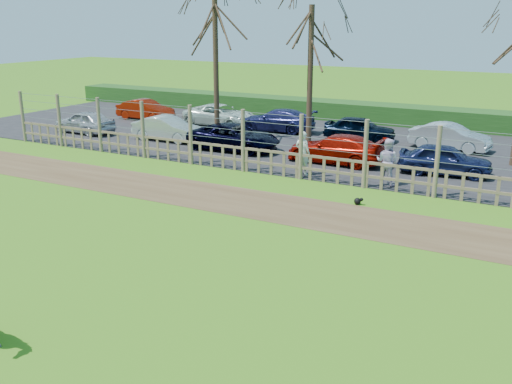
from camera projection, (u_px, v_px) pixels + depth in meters
The scene contains 20 objects.
ground at pixel (178, 251), 15.05m from camera, with size 120.00×120.00×0.00m, color #66A626.
dirt_strip at pixel (258, 204), 18.85m from camera, with size 34.00×2.80×0.01m, color brown.
asphalt at pixel (355, 146), 27.30m from camera, with size 44.00×13.00×0.04m, color #232326.
hedge at pixel (394, 115), 33.06m from camera, with size 46.00×2.00×1.10m, color #1E4716.
fence at pixel (301, 159), 21.58m from camera, with size 30.16×0.16×2.50m.
tree_left at pixel (215, 25), 26.90m from camera, with size 4.80×4.80×7.88m.
tree_mid at pixel (311, 42), 25.94m from camera, with size 4.80×4.80×6.83m.
visitor_a at pixel (303, 153), 22.04m from camera, with size 0.63×0.41×1.72m, color silver.
visitor_b at pixel (387, 162), 20.68m from camera, with size 0.84×0.65×1.72m, color silver.
crow at pixel (358, 201), 18.78m from camera, with size 0.31×0.23×0.25m.
car_0 at pixel (84, 122), 30.24m from camera, with size 1.42×3.52×1.20m, color #AFB0B6.
car_1 at pixel (167, 129), 28.38m from camera, with size 1.27×3.64×1.20m, color #B6C3B7.
car_2 at pixel (234, 137), 26.32m from camera, with size 1.99×4.32×1.20m, color black.
car_3 at pixel (336, 149), 23.96m from camera, with size 1.68×4.13×1.20m, color #960D03.
car_4 at pixel (445, 159), 22.15m from camera, with size 1.42×3.52×1.20m, color #141C42.
car_7 at pixel (145, 110), 34.24m from camera, with size 1.27×3.64×1.20m, color maroon.
car_8 at pixel (220, 115), 32.35m from camera, with size 1.99×4.32×1.20m, color silver.
car_9 at pixel (277, 120), 30.76m from camera, with size 1.68×4.13×1.20m, color #1C1E50.
car_10 at pixel (360, 129), 28.40m from camera, with size 1.42×3.52×1.20m, color black.
car_11 at pixel (450, 137), 26.41m from camera, with size 1.27×3.64×1.20m, color #ABBABD.
Camera 1 is at (8.36, -11.36, 5.87)m, focal length 40.00 mm.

